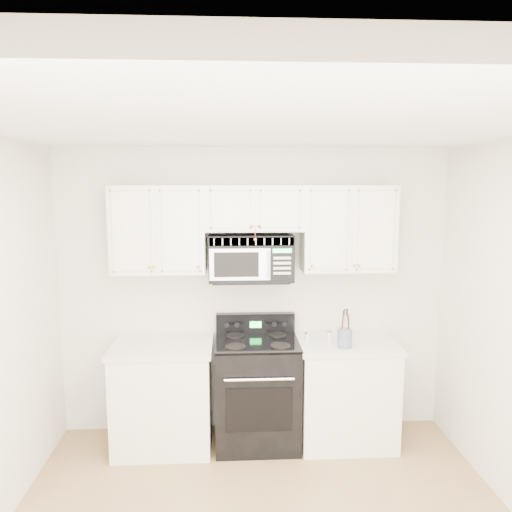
{
  "coord_description": "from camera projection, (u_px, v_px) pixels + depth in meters",
  "views": [
    {
      "loc": [
        -0.22,
        -2.71,
        2.3
      ],
      "look_at": [
        0.0,
        1.3,
        1.7
      ],
      "focal_mm": 35.0,
      "sensor_mm": 36.0,
      "label": 1
    }
  ],
  "objects": [
    {
      "name": "room",
      "position": [
        268.0,
        359.0,
        2.84
      ],
      "size": [
        3.51,
        3.51,
        2.61
      ],
      "color": "olive",
      "rests_on": "ground"
    },
    {
      "name": "base_cabinet_left",
      "position": [
        164.0,
        399.0,
        4.35
      ],
      "size": [
        0.86,
        0.65,
        0.92
      ],
      "color": "beige",
      "rests_on": "ground"
    },
    {
      "name": "base_cabinet_right",
      "position": [
        345.0,
        395.0,
        4.43
      ],
      "size": [
        0.86,
        0.65,
        0.92
      ],
      "color": "beige",
      "rests_on": "ground"
    },
    {
      "name": "range",
      "position": [
        257.0,
        390.0,
        4.39
      ],
      "size": [
        0.72,
        0.66,
        1.11
      ],
      "color": "black",
      "rests_on": "ground"
    },
    {
      "name": "upper_cabinets",
      "position": [
        254.0,
        224.0,
        4.31
      ],
      "size": [
        2.44,
        0.37,
        0.75
      ],
      "color": "beige",
      "rests_on": "ground"
    },
    {
      "name": "microwave",
      "position": [
        251.0,
        257.0,
        4.33
      ],
      "size": [
        0.72,
        0.41,
        0.4
      ],
      "color": "black",
      "rests_on": "ground"
    },
    {
      "name": "utensil_crock",
      "position": [
        345.0,
        338.0,
        4.18
      ],
      "size": [
        0.12,
        0.12,
        0.33
      ],
      "color": "slate",
      "rests_on": "base_cabinet_right"
    },
    {
      "name": "shaker_salt",
      "position": [
        307.0,
        337.0,
        4.31
      ],
      "size": [
        0.04,
        0.04,
        0.1
      ],
      "color": "silver",
      "rests_on": "base_cabinet_right"
    },
    {
      "name": "shaker_pepper",
      "position": [
        329.0,
        336.0,
        4.31
      ],
      "size": [
        0.05,
        0.05,
        0.11
      ],
      "color": "silver",
      "rests_on": "base_cabinet_right"
    }
  ]
}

